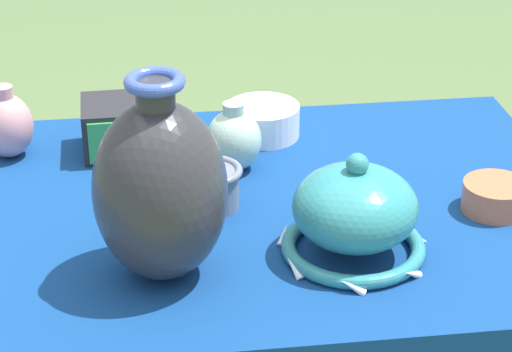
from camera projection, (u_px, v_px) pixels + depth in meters
The scene contains 9 objects.
display_table at pixel (223, 252), 1.64m from camera, with size 1.19×0.77×0.76m.
vase_tall_bulbous at pixel (160, 189), 1.38m from camera, with size 0.19×0.19×0.31m.
vase_dome_bell at pixel (355, 215), 1.46m from camera, with size 0.23×0.23×0.17m.
mosaic_tile_box at pixel (128, 126), 1.78m from camera, with size 0.17×0.13×0.09m.
pot_squat_porcelain at pixel (263, 121), 1.85m from camera, with size 0.14×0.14×0.06m, color white.
jar_round_celadon at pixel (234, 140), 1.71m from camera, with size 0.10×0.10×0.12m.
pot_squat_terracotta at pixel (495, 197), 1.60m from camera, with size 0.11×0.11×0.05m, color #BC6642.
cup_wide_slate at pixel (211, 186), 1.60m from camera, with size 0.10×0.10×0.07m.
jar_round_rose at pixel (7, 125), 1.76m from camera, with size 0.09×0.09×0.13m.
Camera 1 is at (-0.13, -1.41, 1.55)m, focal length 70.00 mm.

